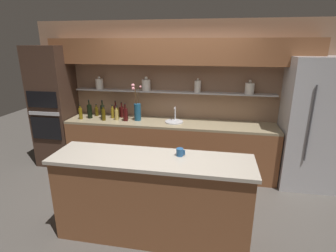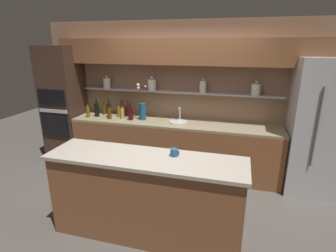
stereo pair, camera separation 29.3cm
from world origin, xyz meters
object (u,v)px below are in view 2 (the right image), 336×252
Objects in this scene: flower_vase at (142,109)px; bottle_wine_7 at (122,110)px; bottle_oil_1 at (104,110)px; bottle_oil_5 at (123,112)px; bottle_oil_0 at (110,113)px; bottle_wine_8 at (131,114)px; bottle_oil_10 at (119,112)px; bottle_wine_2 at (128,111)px; refrigerator at (321,128)px; bottle_oil_6 at (88,112)px; bottle_wine_4 at (109,110)px; bottle_wine_3 at (97,110)px; coffee_mug at (174,152)px; sink_fixture at (178,121)px; oven_tower at (64,105)px; bottle_spirit_9 at (122,113)px.

bottle_wine_7 is at bearing 160.71° from flower_vase.
bottle_oil_1 is 0.93× the size of bottle_oil_5.
bottle_wine_8 reaches higher than bottle_oil_0.
bottle_wine_8 is 0.32m from bottle_oil_10.
bottle_wine_2 is 1.18× the size of bottle_oil_10.
bottle_oil_1 is at bearing 176.95° from refrigerator.
bottle_oil_6 is 0.56m from bottle_oil_10.
refrigerator reaches higher than bottle_wine_8.
bottle_oil_1 is 0.26m from bottle_wine_4.
bottle_wine_2 is 0.17m from bottle_oil_10.
bottle_wine_7 reaches higher than bottle_oil_0.
bottle_oil_0 is at bearing -45.86° from bottle_oil_1.
bottle_wine_3 is at bearing 162.54° from bottle_oil_0.
bottle_oil_6 is at bearing -174.05° from flower_vase.
bottle_oil_0 is at bearing 136.46° from coffee_mug.
bottle_wine_2 is 0.84× the size of bottle_wine_4.
bottle_wine_3 is at bearing -157.77° from bottle_wine_7.
bottle_oil_5 is at bearing 129.81° from coffee_mug.
bottle_oil_1 is at bearing 174.36° from sink_fixture.
oven_tower is at bearing 179.60° from bottle_wine_4.
sink_fixture is (2.25, 0.01, -0.15)m from oven_tower.
bottle_wine_3 reaches higher than sink_fixture.
bottle_wine_2 is at bearing 7.08° from oven_tower.
bottle_wine_7 is (0.43, 0.18, -0.02)m from bottle_wine_3.
bottle_oil_5 reaches higher than bottle_spirit_9.
bottle_wine_7 is (-0.12, 0.01, 0.01)m from bottle_wine_2.
bottle_wine_3 is 1.13× the size of bottle_wine_7.
bottle_wine_2 is at bearing 127.16° from coffee_mug.
refrigerator is at bearing -1.27° from sink_fixture.
bottle_oil_10 is (0.15, 0.08, -0.03)m from bottle_wine_4.
bottle_oil_6 is 2.50m from coffee_mug.
bottle_wine_3 reaches higher than bottle_spirit_9.
bottle_spirit_9 is (0.27, -0.03, -0.03)m from bottle_wine_4.
bottle_wine_2 is 0.73m from bottle_oil_6.
oven_tower is at bearing 179.55° from bottle_wine_3.
coffee_mug is at bearing -40.22° from bottle_wine_3.
bottle_wine_2 is 1.18× the size of bottle_oil_5.
bottle_wine_3 is 0.50m from bottle_oil_5.
bottle_wine_2 is (1.25, 0.16, -0.07)m from oven_tower.
bottle_wine_4 is at bearing -178.68° from flower_vase.
bottle_wine_3 reaches higher than bottle_oil_5.
refrigerator is 7.92× the size of bottle_oil_0.
bottle_wine_8 is 0.18m from bottle_spirit_9.
flower_vase is 0.50m from bottle_wine_7.
coffee_mug is (1.57, -1.49, 0.04)m from bottle_oil_0.
bottle_oil_5 is at bearing 7.85° from bottle_wine_3.
bottle_oil_5 is 1.00× the size of bottle_oil_10.
bottle_oil_1 is 0.45m from bottle_oil_5.
bottle_wine_3 is at bearing -179.12° from flower_vase.
bottle_oil_0 is 0.76× the size of bottle_wine_4.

